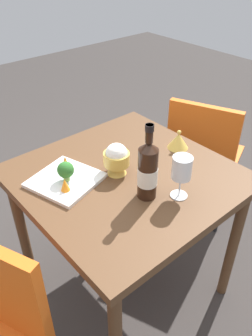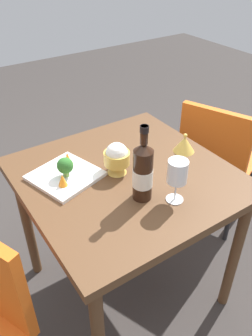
# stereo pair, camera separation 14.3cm
# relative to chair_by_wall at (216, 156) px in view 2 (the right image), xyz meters

# --- Properties ---
(ground_plane) EXTENTS (8.00, 8.00, 0.00)m
(ground_plane) POSITION_rel_chair_by_wall_xyz_m (-0.11, 0.71, -0.53)
(ground_plane) COLOR #383330
(dining_table) EXTENTS (0.86, 0.86, 0.76)m
(dining_table) POSITION_rel_chair_by_wall_xyz_m (-0.11, 0.71, 0.13)
(dining_table) COLOR brown
(dining_table) RESTS_ON ground_plane
(chair_by_wall) EXTENTS (0.52, 0.52, 0.85)m
(chair_by_wall) POSITION_rel_chair_by_wall_xyz_m (0.00, 0.00, 0.00)
(chair_by_wall) COLOR orange
(chair_by_wall) RESTS_ON ground_plane
(wine_bottle) EXTENTS (0.08, 0.08, 0.31)m
(wine_bottle) POSITION_rel_chair_by_wall_xyz_m (-0.28, 0.74, 0.35)
(wine_bottle) COLOR black
(wine_bottle) RESTS_ON dining_table
(wine_glass) EXTENTS (0.08, 0.08, 0.18)m
(wine_glass) POSITION_rel_chair_by_wall_xyz_m (-0.36, 0.65, 0.36)
(wine_glass) COLOR white
(wine_glass) RESTS_ON dining_table
(rice_bowl) EXTENTS (0.11, 0.11, 0.14)m
(rice_bowl) POSITION_rel_chair_by_wall_xyz_m (-0.08, 0.73, 0.30)
(rice_bowl) COLOR gold
(rice_bowl) RESTS_ON dining_table
(rice_bowl_lid) EXTENTS (0.10, 0.10, 0.09)m
(rice_bowl_lid) POSITION_rel_chair_by_wall_xyz_m (-0.11, 0.38, 0.27)
(rice_bowl_lid) COLOR gold
(rice_bowl_lid) RESTS_ON dining_table
(serving_plate) EXTENTS (0.31, 0.31, 0.02)m
(serving_plate) POSITION_rel_chair_by_wall_xyz_m (0.01, 0.93, 0.24)
(serving_plate) COLOR white
(serving_plate) RESTS_ON dining_table
(broccoli_floret) EXTENTS (0.07, 0.07, 0.09)m
(broccoli_floret) POSITION_rel_chair_by_wall_xyz_m (-0.01, 0.93, 0.29)
(broccoli_floret) COLOR #729E4C
(broccoli_floret) RESTS_ON serving_plate
(carrot_garnish_left) EXTENTS (0.04, 0.04, 0.05)m
(carrot_garnish_left) POSITION_rel_chair_by_wall_xyz_m (-0.06, 0.97, 0.27)
(carrot_garnish_left) COLOR orange
(carrot_garnish_left) RESTS_ON serving_plate
(carrot_garnish_right) EXTENTS (0.03, 0.03, 0.06)m
(carrot_garnish_right) POSITION_rel_chair_by_wall_xyz_m (0.07, 0.89, 0.27)
(carrot_garnish_right) COLOR orange
(carrot_garnish_right) RESTS_ON serving_plate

